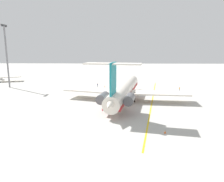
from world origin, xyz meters
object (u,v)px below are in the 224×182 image
Objects in this scene: ground_crew_near_tail at (180,89)px; safety_cone_nose at (105,86)px; safety_cone_wingtip at (165,132)px; main_jetliner at (124,90)px; ground_crew_near_nose at (98,85)px; light_mast at (7,54)px.

ground_crew_near_tail is 31.13m from safety_cone_nose.
ground_crew_near_tail is 45.17m from safety_cone_wingtip.
main_jetliner reaches higher than ground_crew_near_tail.
safety_cone_wingtip is (-42.59, 15.05, -0.81)m from ground_crew_near_tail.
ground_crew_near_nose reaches higher than safety_cone_nose.
light_mast reaches higher than safety_cone_nose.
light_mast reaches higher than main_jetliner.
main_jetliner is 82.97× the size of safety_cone_nose.
ground_crew_near_nose reaches higher than ground_crew_near_tail.
light_mast is at bearing 74.60° from main_jetliner.
ground_crew_near_tail is 0.07× the size of light_mast.
ground_crew_near_tail is 3.12× the size of safety_cone_wingtip.
light_mast is (-0.83, 38.11, 13.18)m from ground_crew_near_nose.
main_jetliner is at bearing 97.98° from ground_crew_near_nose.
ground_crew_near_tail is (-8.15, -32.90, -0.04)m from ground_crew_near_nose.
light_mast reaches higher than ground_crew_near_nose.
light_mast is at bearing 48.27° from safety_cone_wingtip.
safety_cone_wingtip is at bearing -131.73° from light_mast.
light_mast reaches higher than safety_cone_wingtip.
ground_crew_near_tail is at bearing -19.46° from safety_cone_wingtip.
ground_crew_near_nose is 1.04× the size of ground_crew_near_tail.
safety_cone_nose is at bearing -175.73° from ground_crew_near_tail.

